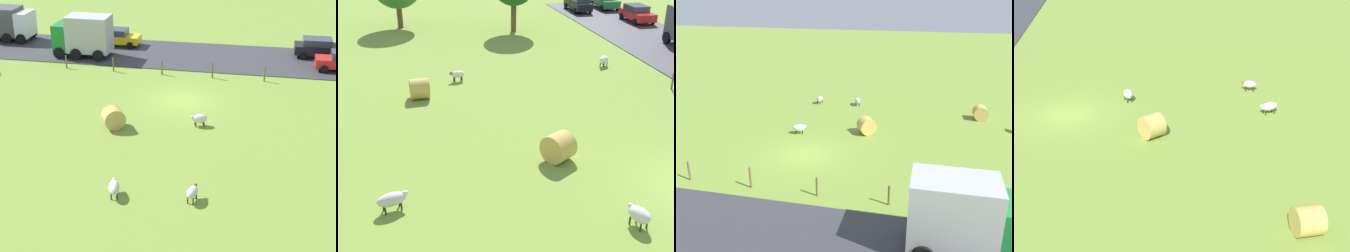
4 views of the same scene
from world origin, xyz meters
The scene contains 6 objects.
ground_plane centered at (0.00, 0.00, 0.00)m, with size 160.00×160.00×0.00m, color olive.
sheep_2 centered at (-3.71, -1.74, 0.49)m, with size 0.82×1.11×0.77m.
sheep_3 centered at (-11.98, -2.54, 0.49)m, with size 1.10×0.64×0.74m.
sheep_4 centered at (-12.27, 1.23, 0.49)m, with size 1.27×0.80×0.75m.
hay_bale_0 centered at (-10.58, 12.49, 0.61)m, with size 1.23×1.23×1.11m, color tan.
hay_bale_1 centered at (-4.95, 3.44, 0.66)m, with size 1.32×1.32×1.08m, color tan.
Camera 4 is at (-3.90, 26.79, 12.24)m, focal length 50.34 mm.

